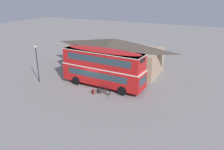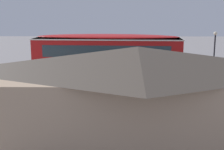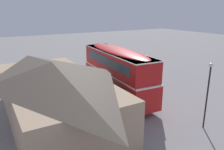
{
  "view_description": "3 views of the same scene",
  "coord_description": "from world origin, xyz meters",
  "px_view_note": "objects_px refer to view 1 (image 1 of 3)",
  "views": [
    {
      "loc": [
        13.27,
        -22.52,
        11.19
      ],
      "look_at": [
        2.69,
        -0.64,
        2.2
      ],
      "focal_mm": 36.68,
      "sensor_mm": 36.0,
      "label": 1
    },
    {
      "loc": [
        0.21,
        22.26,
        6.29
      ],
      "look_at": [
        0.55,
        -0.47,
        1.68
      ],
      "focal_mm": 49.85,
      "sensor_mm": 36.0,
      "label": 2
    },
    {
      "loc": [
        -16.48,
        11.34,
        8.28
      ],
      "look_at": [
        2.45,
        0.29,
        1.79
      ],
      "focal_mm": 35.65,
      "sensor_mm": 36.0,
      "label": 3
    }
  ],
  "objects_px": {
    "double_decker_bus": "(103,66)",
    "backpack_on_ground": "(93,92)",
    "touring_bicycle": "(103,91)",
    "water_bottle_green_metal": "(108,96)",
    "street_lamp": "(37,60)",
    "water_bottle_blue_sports": "(109,98)"
  },
  "relations": [
    {
      "from": "double_decker_bus",
      "to": "backpack_on_ground",
      "type": "relative_size",
      "value": 19.56
    },
    {
      "from": "touring_bicycle",
      "to": "water_bottle_green_metal",
      "type": "bearing_deg",
      "value": -28.8
    },
    {
      "from": "street_lamp",
      "to": "touring_bicycle",
      "type": "bearing_deg",
      "value": 1.69
    },
    {
      "from": "touring_bicycle",
      "to": "water_bottle_green_metal",
      "type": "relative_size",
      "value": 8.48
    },
    {
      "from": "water_bottle_green_metal",
      "to": "water_bottle_blue_sports",
      "type": "bearing_deg",
      "value": -50.42
    },
    {
      "from": "double_decker_bus",
      "to": "water_bottle_green_metal",
      "type": "height_order",
      "value": "double_decker_bus"
    },
    {
      "from": "water_bottle_blue_sports",
      "to": "street_lamp",
      "type": "bearing_deg",
      "value": 176.91
    },
    {
      "from": "street_lamp",
      "to": "water_bottle_blue_sports",
      "type": "bearing_deg",
      "value": -3.09
    },
    {
      "from": "double_decker_bus",
      "to": "touring_bicycle",
      "type": "bearing_deg",
      "value": -63.1
    },
    {
      "from": "touring_bicycle",
      "to": "backpack_on_ground",
      "type": "bearing_deg",
      "value": -158.67
    },
    {
      "from": "double_decker_bus",
      "to": "backpack_on_ground",
      "type": "bearing_deg",
      "value": -90.2
    },
    {
      "from": "water_bottle_green_metal",
      "to": "backpack_on_ground",
      "type": "bearing_deg",
      "value": 178.2
    },
    {
      "from": "water_bottle_blue_sports",
      "to": "water_bottle_green_metal",
      "type": "relative_size",
      "value": 1.1
    },
    {
      "from": "backpack_on_ground",
      "to": "double_decker_bus",
      "type": "bearing_deg",
      "value": 89.8
    },
    {
      "from": "water_bottle_green_metal",
      "to": "street_lamp",
      "type": "distance_m",
      "value": 10.5
    },
    {
      "from": "water_bottle_blue_sports",
      "to": "backpack_on_ground",
      "type": "bearing_deg",
      "value": 169.15
    },
    {
      "from": "double_decker_bus",
      "to": "backpack_on_ground",
      "type": "distance_m",
      "value": 3.42
    },
    {
      "from": "water_bottle_blue_sports",
      "to": "street_lamp",
      "type": "relative_size",
      "value": 0.05
    },
    {
      "from": "touring_bicycle",
      "to": "street_lamp",
      "type": "distance_m",
      "value": 9.61
    },
    {
      "from": "backpack_on_ground",
      "to": "water_bottle_green_metal",
      "type": "distance_m",
      "value": 1.92
    },
    {
      "from": "water_bottle_blue_sports",
      "to": "touring_bicycle",
      "type": "bearing_deg",
      "value": 144.21
    },
    {
      "from": "water_bottle_green_metal",
      "to": "touring_bicycle",
      "type": "bearing_deg",
      "value": 151.2
    }
  ]
}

